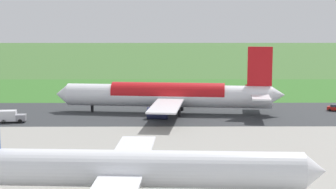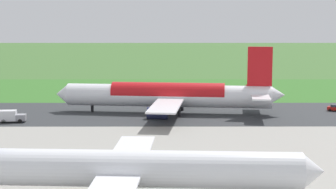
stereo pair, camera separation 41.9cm
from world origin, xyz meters
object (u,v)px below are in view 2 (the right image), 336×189
object	(u,v)px
service_car_followme	(336,108)
no_stopping_sign	(246,88)
service_truck_baggage	(11,116)
airliner_parked_mid	(126,168)
airliner_main	(170,95)
traffic_cone_orange	(227,94)

from	to	relation	value
service_car_followme	no_stopping_sign	distance (m)	36.34
service_truck_baggage	service_car_followme	distance (m)	75.65
airliner_parked_mid	no_stopping_sign	size ratio (longest dim) A/B	17.85
service_truck_baggage	no_stopping_sign	bearing A→B (deg)	-141.10
airliner_parked_mid	service_truck_baggage	distance (m)	56.81
airliner_parked_mid	service_car_followme	world-z (taller)	airliner_parked_mid
service_truck_baggage	no_stopping_sign	xyz separation A→B (m)	(-57.39, -46.30, 0.18)
airliner_main	service_truck_baggage	world-z (taller)	airliner_main
service_truck_baggage	traffic_cone_orange	distance (m)	67.61
airliner_parked_mid	traffic_cone_orange	xyz separation A→B (m)	(-22.97, -92.95, -3.52)
airliner_parked_mid	traffic_cone_orange	bearing A→B (deg)	-103.88
service_truck_baggage	traffic_cone_orange	bearing A→B (deg)	-139.56
traffic_cone_orange	service_truck_baggage	bearing A→B (deg)	40.44
service_car_followme	traffic_cone_orange	size ratio (longest dim) A/B	8.29
no_stopping_sign	traffic_cone_orange	world-z (taller)	no_stopping_sign
airliner_parked_mid	service_car_followme	distance (m)	78.17
airliner_parked_mid	service_truck_baggage	world-z (taller)	airliner_parked_mid
service_car_followme	traffic_cone_orange	distance (m)	37.49
no_stopping_sign	airliner_main	bearing A→B (deg)	56.39
airliner_main	service_car_followme	xyz separation A→B (m)	(-40.18, -2.84, -3.51)
traffic_cone_orange	airliner_parked_mid	bearing A→B (deg)	76.12
airliner_main	service_truck_baggage	size ratio (longest dim) A/B	8.99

